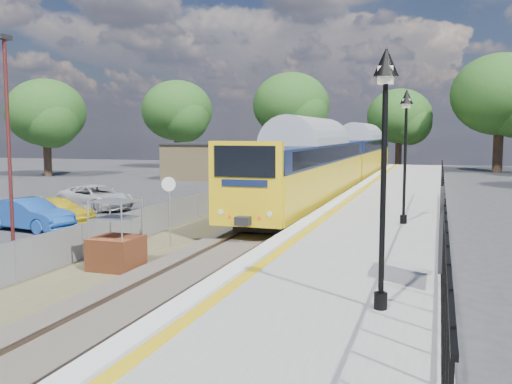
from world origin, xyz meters
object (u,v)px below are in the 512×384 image
at_px(brick_plinth, 116,237).
at_px(car_yellow, 58,210).
at_px(victorian_lamp_south, 385,118).
at_px(car_white, 96,197).
at_px(victorian_lamp_north, 406,125).
at_px(carpark_lamp, 8,132).
at_px(train, 341,157).
at_px(speed_sign, 169,201).
at_px(car_blue, 29,214).

distance_m(brick_plinth, car_yellow, 10.34).
xyz_separation_m(victorian_lamp_south, car_white, (-16.25, 15.67, -3.66)).
xyz_separation_m(victorian_lamp_north, carpark_lamp, (-12.07, -5.10, -0.25)).
height_order(brick_plinth, car_white, brick_plinth).
bearing_deg(brick_plinth, victorian_lamp_south, -27.88).
height_order(train, car_yellow, train).
bearing_deg(victorian_lamp_north, carpark_lamp, -157.09).
distance_m(speed_sign, car_white, 11.52).
distance_m(victorian_lamp_north, brick_plinth, 10.24).
relative_size(victorian_lamp_north, speed_sign, 1.83).
distance_m(victorian_lamp_north, car_yellow, 15.74).
bearing_deg(speed_sign, car_white, 124.98).
height_order(carpark_lamp, car_white, carpark_lamp).
bearing_deg(victorian_lamp_north, car_blue, -177.05).
relative_size(victorian_lamp_south, speed_sign, 1.83).
height_order(brick_plinth, car_blue, brick_plinth).
height_order(speed_sign, car_blue, speed_sign).
bearing_deg(brick_plinth, carpark_lamp, 171.10).
height_order(car_blue, car_yellow, car_blue).
xyz_separation_m(brick_plinth, car_yellow, (-7.42, 7.19, -0.47)).
distance_m(victorian_lamp_south, car_yellow, 19.55).
relative_size(speed_sign, carpark_lamp, 0.35).
relative_size(victorian_lamp_north, carpark_lamp, 0.65).
bearing_deg(speed_sign, victorian_lamp_north, 5.50).
xyz_separation_m(speed_sign, car_blue, (-7.18, 1.54, -1.01)).
xyz_separation_m(victorian_lamp_south, speed_sign, (-8.00, 7.69, -2.62)).
bearing_deg(victorian_lamp_south, speed_sign, 136.12).
xyz_separation_m(victorian_lamp_north, car_blue, (-14.98, -0.77, -3.64)).
relative_size(victorian_lamp_north, car_white, 1.00).
relative_size(victorian_lamp_south, car_yellow, 1.23).
bearing_deg(brick_plinth, train, 84.24).
xyz_separation_m(brick_plinth, car_white, (-8.25, 11.44, -0.38)).
xyz_separation_m(carpark_lamp, car_yellow, (-3.15, 6.52, -3.51)).
bearing_deg(carpark_lamp, brick_plinth, -8.90).
relative_size(victorian_lamp_north, brick_plinth, 2.18).
bearing_deg(train, carpark_lamp, -105.68).
relative_size(train, car_blue, 10.19).
xyz_separation_m(victorian_lamp_south, victorian_lamp_north, (-0.20, 10.00, 0.00)).
bearing_deg(carpark_lamp, car_white, 110.30).
height_order(victorian_lamp_south, brick_plinth, victorian_lamp_south).
distance_m(brick_plinth, carpark_lamp, 5.28).
relative_size(train, speed_sign, 16.29).
relative_size(brick_plinth, car_yellow, 0.57).
relative_size(car_blue, car_yellow, 1.07).
distance_m(train, speed_sign, 21.46).
bearing_deg(carpark_lamp, car_yellow, 115.79).
xyz_separation_m(car_blue, car_yellow, (-0.24, 2.19, -0.12)).
bearing_deg(speed_sign, brick_plinth, -100.98).
xyz_separation_m(victorian_lamp_south, car_blue, (-15.18, 9.23, -3.64)).
xyz_separation_m(victorian_lamp_north, car_yellow, (-15.22, 1.42, -3.76)).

